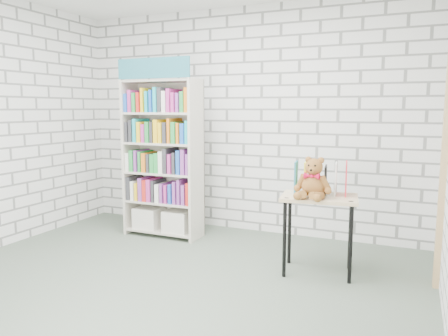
% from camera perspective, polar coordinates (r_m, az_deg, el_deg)
% --- Properties ---
extents(ground, '(4.50, 4.50, 0.00)m').
position_cam_1_polar(ground, '(4.05, -8.07, -14.93)').
color(ground, '#4E5B4D').
rests_on(ground, ground).
extents(room_shell, '(4.52, 4.02, 2.81)m').
position_cam_1_polar(room_shell, '(3.74, -8.60, 11.17)').
color(room_shell, silver).
rests_on(room_shell, ground).
extents(bookshelf, '(0.95, 0.37, 2.13)m').
position_cam_1_polar(bookshelf, '(5.34, -7.98, 1.42)').
color(bookshelf, beige).
rests_on(bookshelf, ground).
extents(display_table, '(0.75, 0.57, 0.75)m').
position_cam_1_polar(display_table, '(4.20, 12.31, -4.97)').
color(display_table, tan).
rests_on(display_table, ground).
extents(table_books, '(0.51, 0.28, 0.29)m').
position_cam_1_polar(table_books, '(4.27, 12.49, -1.38)').
color(table_books, teal).
rests_on(table_books, display_table).
extents(teddy_bear, '(0.35, 0.32, 0.38)m').
position_cam_1_polar(teddy_bear, '(4.05, 11.55, -1.75)').
color(teddy_bear, brown).
rests_on(teddy_bear, display_table).
extents(door_trim, '(0.05, 0.12, 2.10)m').
position_cam_1_polar(door_trim, '(4.16, 26.74, -0.07)').
color(door_trim, tan).
rests_on(door_trim, ground).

